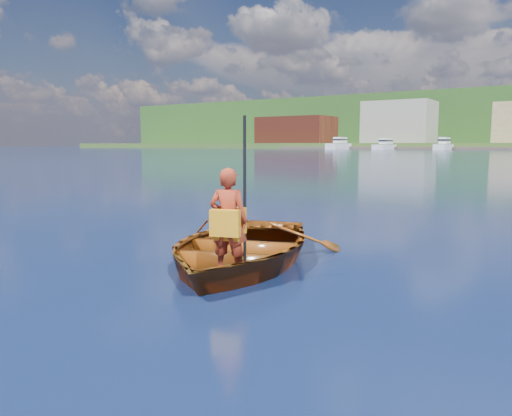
{
  "coord_description": "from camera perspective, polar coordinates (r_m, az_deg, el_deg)",
  "views": [
    {
      "loc": [
        3.29,
        -6.01,
        1.57
      ],
      "look_at": [
        -0.18,
        -0.69,
        0.76
      ],
      "focal_mm": 35.0,
      "sensor_mm": 36.0,
      "label": 1
    }
  ],
  "objects": [
    {
      "name": "child_paddler",
      "position": [
        5.66,
        -3.15,
        -1.5
      ],
      "size": [
        0.51,
        0.43,
        1.79
      ],
      "color": "#9E301A",
      "rests_on": "ground"
    },
    {
      "name": "ground",
      "position": [
        7.03,
        4.33,
        -5.64
      ],
      "size": [
        600.0,
        600.0,
        0.0
      ],
      "color": "#162D42",
      "rests_on": "ground"
    },
    {
      "name": "rowboat",
      "position": [
        6.64,
        -1.93,
        -4.47
      ],
      "size": [
        3.51,
        4.16,
        0.73
      ],
      "color": "#65260C",
      "rests_on": "ground"
    }
  ]
}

